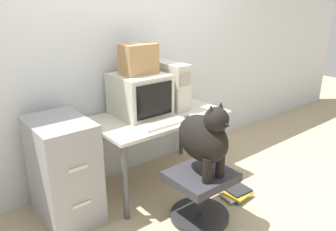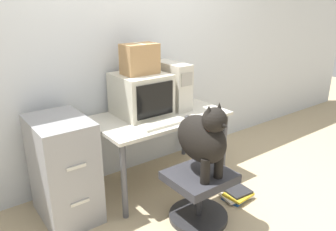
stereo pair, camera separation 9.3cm
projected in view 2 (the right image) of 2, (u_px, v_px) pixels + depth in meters
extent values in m
plane|color=tan|center=(182.00, 196.00, 3.03)|extent=(12.00, 12.00, 0.00)
cube|color=silver|center=(133.00, 45.00, 3.20)|extent=(8.00, 0.05, 2.60)
cube|color=beige|center=(159.00, 116.00, 3.08)|extent=(1.24, 0.73, 0.03)
cylinder|color=#4C4C51|center=(124.00, 182.00, 2.64)|extent=(0.05, 0.05, 0.67)
cylinder|color=#4C4C51|center=(224.00, 146.00, 3.28)|extent=(0.05, 0.05, 0.67)
cylinder|color=#4C4C51|center=(91.00, 154.00, 3.11)|extent=(0.05, 0.05, 0.67)
cylinder|color=#4C4C51|center=(184.00, 127.00, 3.76)|extent=(0.05, 0.05, 0.67)
cube|color=beige|center=(141.00, 94.00, 3.03)|extent=(0.46, 0.46, 0.38)
cube|color=black|center=(155.00, 100.00, 2.85)|extent=(0.37, 0.01, 0.30)
cube|color=beige|center=(172.00, 85.00, 3.23)|extent=(0.17, 0.45, 0.45)
cube|color=#9E998E|center=(187.00, 79.00, 3.02)|extent=(0.13, 0.01, 0.13)
cube|color=beige|center=(163.00, 124.00, 2.82)|extent=(0.42, 0.14, 0.02)
cube|color=beige|center=(163.00, 122.00, 2.81)|extent=(0.39, 0.12, 0.00)
ellipsoid|color=#333333|center=(187.00, 117.00, 2.96)|extent=(0.06, 0.04, 0.03)
cylinder|color=#262628|center=(198.00, 216.00, 2.73)|extent=(0.49, 0.49, 0.04)
cylinder|color=#262628|center=(199.00, 198.00, 2.67)|extent=(0.05, 0.05, 0.31)
cube|color=#2D2D33|center=(200.00, 177.00, 2.60)|extent=(0.49, 0.44, 0.07)
ellipsoid|color=black|center=(201.00, 139.00, 2.49)|extent=(0.26, 0.48, 0.37)
cylinder|color=black|center=(205.00, 171.00, 2.42)|extent=(0.07, 0.07, 0.20)
cylinder|color=black|center=(219.00, 166.00, 2.50)|extent=(0.07, 0.07, 0.20)
sphere|color=black|center=(214.00, 120.00, 2.33)|extent=(0.19, 0.19, 0.19)
cone|color=black|center=(223.00, 125.00, 2.27)|extent=(0.08, 0.09, 0.08)
cone|color=black|center=(209.00, 111.00, 2.28)|extent=(0.06, 0.06, 0.08)
cone|color=black|center=(219.00, 108.00, 2.34)|extent=(0.06, 0.06, 0.08)
torus|color=red|center=(212.00, 128.00, 2.37)|extent=(0.13, 0.13, 0.02)
cube|color=gray|center=(64.00, 169.00, 2.64)|extent=(0.42, 0.60, 0.86)
cube|color=beige|center=(76.00, 167.00, 2.36)|extent=(0.15, 0.01, 0.02)
cube|color=beige|center=(80.00, 203.00, 2.46)|extent=(0.15, 0.01, 0.02)
cube|color=#A87F51|center=(140.00, 59.00, 2.92)|extent=(0.32, 0.20, 0.27)
cube|color=beige|center=(139.00, 43.00, 2.88)|extent=(0.04, 0.20, 0.00)
cube|color=#1E4C9E|center=(237.00, 197.00, 3.01)|extent=(0.28, 0.21, 0.02)
cube|color=silver|center=(236.00, 195.00, 3.00)|extent=(0.29, 0.22, 0.02)
cube|color=gold|center=(238.00, 194.00, 2.98)|extent=(0.25, 0.21, 0.02)
cube|color=#262628|center=(238.00, 191.00, 3.00)|extent=(0.22, 0.21, 0.02)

